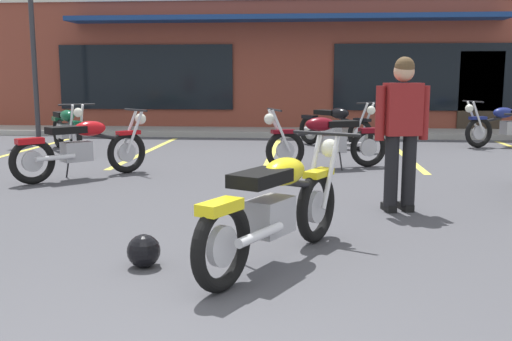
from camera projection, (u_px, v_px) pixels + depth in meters
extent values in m
plane|color=#47474C|center=(246.00, 208.00, 6.57)|extent=(80.00, 80.00, 0.00)
cube|color=#A8A59E|center=(281.00, 132.00, 14.89)|extent=(22.00, 1.80, 0.14)
cube|color=brown|center=(287.00, 64.00, 18.07)|extent=(18.32, 5.86, 3.72)
cube|color=black|center=(145.00, 77.00, 15.54)|extent=(4.69, 0.06, 1.70)
cube|color=black|center=(426.00, 77.00, 14.89)|extent=(4.69, 0.06, 1.70)
cube|color=#33281E|center=(480.00, 93.00, 14.83)|extent=(1.10, 0.06, 2.10)
cube|color=navy|center=(282.00, 18.00, 14.58)|extent=(10.99, 0.90, 0.12)
cube|color=#DBCC4C|center=(28.00, 150.00, 11.80)|extent=(0.12, 4.80, 0.01)
cube|color=#DBCC4C|center=(148.00, 151.00, 11.58)|extent=(0.12, 4.80, 0.01)
cube|color=#DBCC4C|center=(273.00, 152.00, 11.36)|extent=(0.12, 4.80, 0.01)
cube|color=#DBCC4C|center=(403.00, 154.00, 11.14)|extent=(0.12, 4.80, 0.01)
torus|color=black|center=(222.00, 246.00, 3.99)|extent=(0.38, 0.62, 0.64)
cylinder|color=#B7B7BC|center=(222.00, 246.00, 3.99)|extent=(0.18, 0.28, 0.29)
torus|color=black|center=(316.00, 207.00, 5.19)|extent=(0.38, 0.62, 0.64)
cylinder|color=#B7B7BC|center=(316.00, 207.00, 5.19)|extent=(0.18, 0.28, 0.29)
cylinder|color=silver|center=(313.00, 169.00, 5.27)|extent=(0.19, 0.31, 0.66)
cylinder|color=silver|center=(331.00, 171.00, 5.17)|extent=(0.19, 0.31, 0.66)
cylinder|color=black|center=(326.00, 134.00, 5.24)|extent=(0.60, 0.33, 0.03)
sphere|color=silver|center=(330.00, 148.00, 5.32)|extent=(0.23, 0.23, 0.17)
cube|color=yellow|center=(319.00, 173.00, 5.17)|extent=(0.29, 0.38, 0.06)
cube|color=#9E9EA3|center=(270.00, 216.00, 4.51)|extent=(0.40, 0.47, 0.28)
cylinder|color=silver|center=(260.00, 235.00, 4.13)|extent=(0.31, 0.52, 0.07)
cylinder|color=black|center=(283.00, 182.00, 4.64)|extent=(0.48, 0.87, 0.26)
ellipsoid|color=yellow|center=(284.00, 171.00, 4.64)|extent=(0.45, 0.55, 0.22)
cube|color=black|center=(261.00, 178.00, 4.34)|extent=(0.49, 0.59, 0.10)
cube|color=yellow|center=(220.00, 207.00, 3.92)|extent=(0.31, 0.39, 0.08)
cylinder|color=black|center=(246.00, 247.00, 4.58)|extent=(0.13, 0.08, 0.29)
torus|color=black|center=(368.00, 147.00, 9.53)|extent=(0.63, 0.33, 0.64)
cylinder|color=#B7B7BC|center=(368.00, 147.00, 9.53)|extent=(0.29, 0.16, 0.29)
torus|color=black|center=(285.00, 151.00, 9.13)|extent=(0.63, 0.33, 0.64)
cylinder|color=#B7B7BC|center=(285.00, 151.00, 9.13)|extent=(0.29, 0.16, 0.29)
cylinder|color=silver|center=(281.00, 131.00, 8.97)|extent=(0.32, 0.16, 0.66)
cylinder|color=silver|center=(277.00, 130.00, 9.14)|extent=(0.32, 0.16, 0.66)
cylinder|color=black|center=(274.00, 110.00, 8.98)|extent=(0.27, 0.63, 0.03)
sphere|color=silver|center=(269.00, 119.00, 8.98)|extent=(0.22, 0.22, 0.17)
cube|color=maroon|center=(283.00, 132.00, 9.08)|extent=(0.39, 0.26, 0.06)
cube|color=#9E9EA3|center=(332.00, 144.00, 9.34)|extent=(0.46, 0.37, 0.28)
cylinder|color=silver|center=(350.00, 145.00, 9.58)|extent=(0.54, 0.27, 0.07)
cylinder|color=black|center=(321.00, 129.00, 9.25)|extent=(0.90, 0.40, 0.26)
ellipsoid|color=maroon|center=(320.00, 124.00, 9.23)|extent=(0.54, 0.42, 0.22)
cube|color=black|center=(341.00, 124.00, 9.33)|extent=(0.59, 0.45, 0.10)
cube|color=maroon|center=(370.00, 130.00, 9.49)|extent=(0.39, 0.28, 0.08)
cylinder|color=black|center=(341.00, 161.00, 9.23)|extent=(0.07, 0.13, 0.29)
torus|color=black|center=(32.00, 161.00, 7.98)|extent=(0.51, 0.53, 0.64)
cylinder|color=#B7B7BC|center=(32.00, 161.00, 7.98)|extent=(0.24, 0.25, 0.29)
torus|color=black|center=(127.00, 152.00, 8.92)|extent=(0.51, 0.53, 0.64)
cylinder|color=#B7B7BC|center=(127.00, 152.00, 8.92)|extent=(0.24, 0.25, 0.29)
cylinder|color=silver|center=(129.00, 131.00, 9.00)|extent=(0.26, 0.27, 0.66)
cylinder|color=silver|center=(135.00, 132.00, 8.87)|extent=(0.26, 0.27, 0.66)
cylinder|color=black|center=(136.00, 110.00, 8.93)|extent=(0.50, 0.48, 0.03)
sphere|color=silver|center=(141.00, 119.00, 9.01)|extent=(0.24, 0.24, 0.17)
cube|color=#B70F14|center=(128.00, 133.00, 8.90)|extent=(0.35, 0.36, 0.06)
cube|color=#9E9EA3|center=(77.00, 152.00, 8.39)|extent=(0.45, 0.45, 0.28)
cylinder|color=silver|center=(56.00, 158.00, 8.05)|extent=(0.43, 0.45, 0.07)
cylinder|color=black|center=(89.00, 134.00, 8.48)|extent=(0.69, 0.72, 0.26)
ellipsoid|color=#B70F14|center=(90.00, 128.00, 8.48)|extent=(0.52, 0.53, 0.22)
cube|color=black|center=(66.00, 130.00, 8.24)|extent=(0.56, 0.57, 0.10)
cube|color=#B70F14|center=(30.00, 141.00, 7.93)|extent=(0.36, 0.37, 0.08)
cylinder|color=black|center=(68.00, 168.00, 8.52)|extent=(0.11, 0.11, 0.29)
torus|color=black|center=(310.00, 130.00, 12.71)|extent=(0.51, 0.53, 0.64)
cylinder|color=#B7B7BC|center=(310.00, 130.00, 12.71)|extent=(0.24, 0.25, 0.29)
torus|color=black|center=(360.00, 135.00, 11.59)|extent=(0.51, 0.53, 0.64)
cylinder|color=#B7B7BC|center=(360.00, 135.00, 11.59)|extent=(0.24, 0.25, 0.29)
cylinder|color=silver|center=(368.00, 119.00, 11.52)|extent=(0.26, 0.27, 0.66)
cylinder|color=silver|center=(361.00, 119.00, 11.41)|extent=(0.26, 0.27, 0.66)
cylinder|color=black|center=(368.00, 103.00, 11.35)|extent=(0.50, 0.48, 0.03)
sphere|color=silver|center=(371.00, 110.00, 11.31)|extent=(0.24, 0.24, 0.17)
cube|color=black|center=(362.00, 120.00, 11.51)|extent=(0.35, 0.36, 0.06)
cube|color=#9E9EA3|center=(331.00, 128.00, 12.20)|extent=(0.45, 0.46, 0.28)
cylinder|color=silver|center=(314.00, 129.00, 12.40)|extent=(0.43, 0.45, 0.07)
cylinder|color=black|center=(339.00, 117.00, 12.00)|extent=(0.69, 0.72, 0.26)
ellipsoid|color=black|center=(339.00, 113.00, 11.98)|extent=(0.52, 0.53, 0.22)
cube|color=black|center=(327.00, 112.00, 12.25)|extent=(0.56, 0.57, 0.10)
cube|color=black|center=(310.00, 117.00, 12.68)|extent=(0.36, 0.37, 0.08)
cylinder|color=black|center=(335.00, 140.00, 12.40)|extent=(0.11, 0.11, 0.29)
torus|color=black|center=(58.00, 132.00, 12.11)|extent=(0.46, 0.58, 0.64)
cylinder|color=#B7B7BC|center=(58.00, 132.00, 12.11)|extent=(0.22, 0.27, 0.29)
torus|color=black|center=(76.00, 139.00, 10.90)|extent=(0.46, 0.58, 0.64)
cylinder|color=#B7B7BC|center=(76.00, 139.00, 10.90)|extent=(0.22, 0.27, 0.29)
cylinder|color=silver|center=(81.00, 122.00, 10.81)|extent=(0.23, 0.29, 0.66)
cylinder|color=silver|center=(71.00, 122.00, 10.72)|extent=(0.23, 0.29, 0.66)
cylinder|color=black|center=(77.00, 105.00, 10.64)|extent=(0.55, 0.42, 0.03)
sphere|color=silver|center=(78.00, 113.00, 10.60)|extent=(0.24, 0.24, 0.17)
cube|color=#0F4C2D|center=(76.00, 123.00, 10.82)|extent=(0.33, 0.37, 0.06)
cube|color=#9E9EA3|center=(65.00, 131.00, 11.56)|extent=(0.43, 0.46, 0.28)
cylinder|color=silver|center=(54.00, 132.00, 11.81)|extent=(0.38, 0.49, 0.07)
cylinder|color=black|center=(67.00, 119.00, 11.35)|extent=(0.60, 0.80, 0.26)
ellipsoid|color=#0F4C2D|center=(67.00, 115.00, 11.32)|extent=(0.49, 0.54, 0.22)
cube|color=black|center=(63.00, 114.00, 11.63)|extent=(0.53, 0.58, 0.10)
cube|color=#0F4C2D|center=(57.00, 119.00, 12.09)|extent=(0.34, 0.38, 0.08)
cylinder|color=black|center=(74.00, 143.00, 11.75)|extent=(0.12, 0.10, 0.29)
torus|color=black|center=(479.00, 132.00, 12.10)|extent=(0.63, 0.33, 0.64)
cylinder|color=#B7B7BC|center=(479.00, 132.00, 12.10)|extent=(0.29, 0.16, 0.29)
cylinder|color=silver|center=(478.00, 117.00, 11.94)|extent=(0.32, 0.16, 0.66)
cylinder|color=silver|center=(473.00, 117.00, 12.11)|extent=(0.32, 0.16, 0.66)
cylinder|color=black|center=(473.00, 102.00, 11.95)|extent=(0.27, 0.63, 0.03)
sphere|color=silver|center=(469.00, 108.00, 11.95)|extent=(0.22, 0.22, 0.17)
cube|color=navy|center=(478.00, 118.00, 12.04)|extent=(0.39, 0.26, 0.06)
cube|color=#9E9EA3|center=(511.00, 128.00, 12.31)|extent=(0.46, 0.37, 0.28)
cylinder|color=black|center=(504.00, 116.00, 12.22)|extent=(0.90, 0.40, 0.26)
ellipsoid|color=navy|center=(503.00, 113.00, 12.20)|extent=(0.54, 0.42, 0.22)
cube|color=black|center=(389.00, 207.00, 6.43)|extent=(0.16, 0.26, 0.08)
cube|color=black|center=(406.00, 207.00, 6.46)|extent=(0.16, 0.26, 0.08)
cylinder|color=black|center=(391.00, 170.00, 6.33)|extent=(0.18, 0.18, 0.80)
cylinder|color=black|center=(409.00, 170.00, 6.36)|extent=(0.18, 0.18, 0.80)
cube|color=maroon|center=(403.00, 109.00, 6.24)|extent=(0.42, 0.31, 0.56)
cylinder|color=maroon|center=(380.00, 113.00, 6.20)|extent=(0.12, 0.12, 0.58)
cylinder|color=maroon|center=(424.00, 113.00, 6.28)|extent=(0.12, 0.12, 0.58)
sphere|color=tan|center=(404.00, 71.00, 6.17)|extent=(0.27, 0.27, 0.22)
sphere|color=brown|center=(405.00, 67.00, 6.16)|extent=(0.26, 0.26, 0.21)
sphere|color=black|center=(144.00, 251.00, 4.52)|extent=(0.26, 0.26, 0.26)
cube|color=black|center=(147.00, 248.00, 4.62)|extent=(0.18, 0.03, 0.09)
cylinder|color=#2D2D33|center=(32.00, 31.00, 13.94)|extent=(0.12, 0.12, 5.08)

